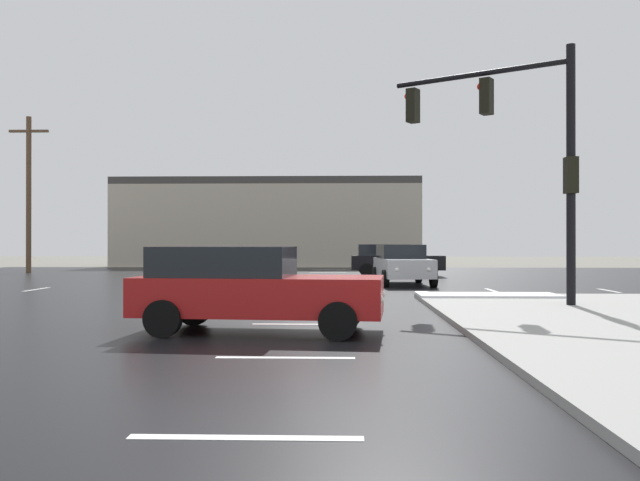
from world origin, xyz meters
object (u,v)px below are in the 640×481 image
(sedan_silver, at_px, (402,263))
(sedan_black, at_px, (393,260))
(sedan_red, at_px, (250,287))
(traffic_signal_mast, at_px, (519,138))
(utility_pole_distant, at_px, (29,191))

(sedan_silver, xyz_separation_m, sedan_black, (0.14, 6.46, 0.00))
(sedan_red, bearing_deg, sedan_black, 83.66)
(traffic_signal_mast, height_order, utility_pole_distant, utility_pole_distant)
(sedan_silver, distance_m, sedan_black, 6.46)
(traffic_signal_mast, bearing_deg, sedan_black, -50.15)
(traffic_signal_mast, relative_size, sedan_black, 1.42)
(sedan_black, bearing_deg, traffic_signal_mast, -82.92)
(utility_pole_distant, bearing_deg, sedan_red, -57.46)
(traffic_signal_mast, xyz_separation_m, sedan_silver, (-2.19, 9.39, -3.53))
(sedan_red, xyz_separation_m, utility_pole_distant, (-15.63, 24.50, 3.68))
(traffic_signal_mast, relative_size, sedan_silver, 1.39)
(sedan_red, bearing_deg, utility_pole_distant, 127.56)
(sedan_silver, bearing_deg, sedan_red, -19.69)
(utility_pole_distant, bearing_deg, sedan_black, -10.00)
(traffic_signal_mast, relative_size, sedan_red, 1.38)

